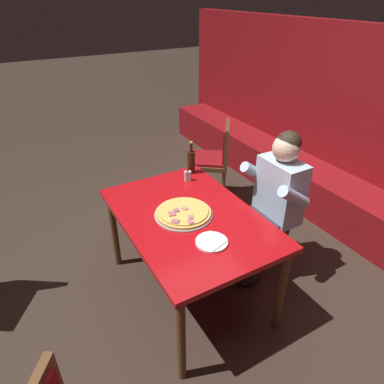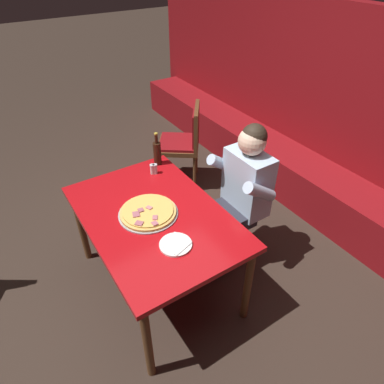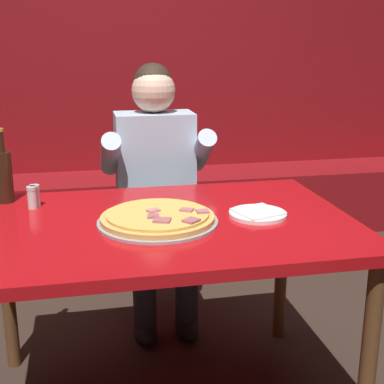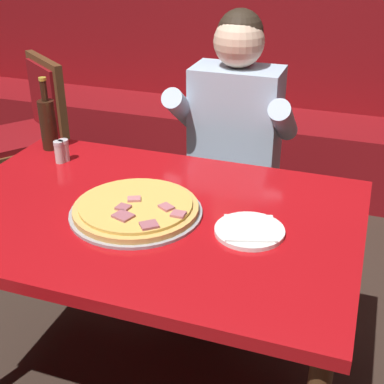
{
  "view_description": "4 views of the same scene",
  "coord_description": "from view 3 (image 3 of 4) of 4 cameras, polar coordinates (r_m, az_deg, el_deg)",
  "views": [
    {
      "loc": [
        1.77,
        -0.98,
        2.17
      ],
      "look_at": [
        -0.07,
        0.07,
        0.9
      ],
      "focal_mm": 32.0,
      "sensor_mm": 36.0,
      "label": 1
    },
    {
      "loc": [
        1.68,
        -0.77,
        2.34
      ],
      "look_at": [
        0.16,
        0.22,
        0.97
      ],
      "focal_mm": 32.0,
      "sensor_mm": 36.0,
      "label": 2
    },
    {
      "loc": [
        -0.26,
        -1.78,
        1.37
      ],
      "look_at": [
        0.14,
        0.16,
        0.81
      ],
      "focal_mm": 50.0,
      "sensor_mm": 36.0,
      "label": 3
    },
    {
      "loc": [
        0.63,
        -1.36,
        1.6
      ],
      "look_at": [
        0.14,
        0.03,
        0.84
      ],
      "focal_mm": 50.0,
      "sensor_mm": 36.0,
      "label": 4
    }
  ],
  "objects": [
    {
      "name": "shaker_black_pepper",
      "position": [
        2.12,
        -16.39,
        -0.5
      ],
      "size": [
        0.04,
        0.04,
        0.09
      ],
      "color": "silver",
      "rests_on": "main_dining_table"
    },
    {
      "name": "beer_bottle",
      "position": [
        2.2,
        -19.45,
        1.74
      ],
      "size": [
        0.07,
        0.07,
        0.29
      ],
      "color": "black",
      "rests_on": "main_dining_table"
    },
    {
      "name": "pizza",
      "position": [
        1.86,
        -3.66,
        -2.82
      ],
      "size": [
        0.42,
        0.42,
        0.05
      ],
      "color": "#9E9EA3",
      "rests_on": "main_dining_table"
    },
    {
      "name": "shaker_red_pepper_flakes",
      "position": [
        2.1,
        -16.67,
        -0.67
      ],
      "size": [
        0.04,
        0.04,
        0.09
      ],
      "color": "silver",
      "rests_on": "main_dining_table"
    },
    {
      "name": "booth_wall_panel",
      "position": [
        3.99,
        -7.93,
        9.57
      ],
      "size": [
        6.8,
        0.16,
        1.9
      ],
      "primitive_type": "cube",
      "color": "maroon",
      "rests_on": "ground_plane"
    },
    {
      "name": "booth_bench",
      "position": [
        3.82,
        -7.19,
        -1.72
      ],
      "size": [
        6.46,
        0.48,
        0.46
      ],
      "primitive_type": "cube",
      "color": "maroon",
      "rests_on": "ground_plane"
    },
    {
      "name": "diner_seated_blue_shirt",
      "position": [
        2.6,
        -3.7,
        0.88
      ],
      "size": [
        0.53,
        0.53,
        1.27
      ],
      "color": "black",
      "rests_on": "ground_plane"
    },
    {
      "name": "plate_white_paper",
      "position": [
        1.95,
        7.03,
        -2.31
      ],
      "size": [
        0.21,
        0.21,
        0.02
      ],
      "color": "white",
      "rests_on": "main_dining_table"
    },
    {
      "name": "main_dining_table",
      "position": [
        1.93,
        -3.03,
        -5.25
      ],
      "size": [
        1.35,
        0.91,
        0.76
      ],
      "color": "brown",
      "rests_on": "ground_plane"
    }
  ]
}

